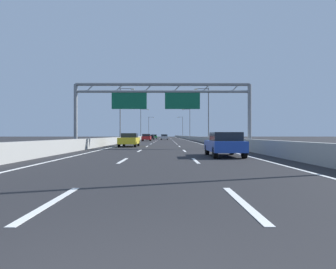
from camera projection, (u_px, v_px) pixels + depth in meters
The scene contains 55 objects.
ground_plane at pixel (165, 139), 102.07m from camera, with size 260.00×260.00×0.00m, color #262628.
lane_dash_left_0 at pixel (52, 203), 5.56m from camera, with size 0.16×3.00×0.01m, color white.
lane_dash_left_1 at pixel (123, 161), 14.56m from camera, with size 0.16×3.00×0.01m, color white.
lane_dash_left_2 at pixel (139, 151), 23.56m from camera, with size 0.16×3.00×0.01m, color white.
lane_dash_left_3 at pixel (147, 146), 32.56m from camera, with size 0.16×3.00×0.01m, color white.
lane_dash_left_4 at pixel (151, 144), 41.56m from camera, with size 0.16×3.00×0.01m, color white.
lane_dash_left_5 at pixel (154, 142), 50.56m from camera, with size 0.16×3.00×0.01m, color white.
lane_dash_left_6 at pixel (156, 141), 59.56m from camera, with size 0.16×3.00×0.01m, color white.
lane_dash_left_7 at pixel (157, 140), 68.56m from camera, with size 0.16×3.00×0.01m, color white.
lane_dash_left_8 at pixel (158, 140), 77.56m from camera, with size 0.16×3.00×0.01m, color white.
lane_dash_left_9 at pixel (159, 139), 86.56m from camera, with size 0.16×3.00×0.01m, color white.
lane_dash_left_10 at pixel (160, 139), 95.56m from camera, with size 0.16×3.00×0.01m, color white.
lane_dash_left_11 at pixel (160, 138), 104.56m from camera, with size 0.16×3.00×0.01m, color white.
lane_dash_left_12 at pixel (161, 138), 113.56m from camera, with size 0.16×3.00×0.01m, color white.
lane_dash_left_13 at pixel (161, 138), 122.56m from camera, with size 0.16×3.00×0.01m, color white.
lane_dash_left_14 at pixel (162, 138), 131.56m from camera, with size 0.16×3.00×0.01m, color white.
lane_dash_left_15 at pixel (162, 138), 140.56m from camera, with size 0.16×3.00×0.01m, color white.
lane_dash_left_16 at pixel (162, 137), 149.56m from camera, with size 0.16×3.00×0.01m, color white.
lane_dash_left_17 at pixel (162, 137), 158.56m from camera, with size 0.16×3.00×0.01m, color white.
lane_dash_right_0 at pixel (242, 202), 5.58m from camera, with size 0.16×3.00×0.01m, color white.
lane_dash_right_1 at pixel (195, 161), 14.58m from camera, with size 0.16×3.00×0.01m, color white.
lane_dash_right_2 at pixel (184, 151), 23.58m from camera, with size 0.16×3.00×0.01m, color white.
lane_dash_right_3 at pixel (179, 146), 32.58m from camera, with size 0.16×3.00×0.01m, color white.
lane_dash_right_4 at pixel (177, 144), 41.58m from camera, with size 0.16×3.00×0.01m, color white.
lane_dash_right_5 at pixel (175, 142), 50.58m from camera, with size 0.16×3.00×0.01m, color white.
lane_dash_right_6 at pixel (174, 141), 59.58m from camera, with size 0.16×3.00×0.01m, color white.
lane_dash_right_7 at pixel (173, 140), 68.58m from camera, with size 0.16×3.00×0.01m, color white.
lane_dash_right_8 at pixel (172, 140), 77.58m from camera, with size 0.16×3.00×0.01m, color white.
lane_dash_right_9 at pixel (171, 139), 86.58m from camera, with size 0.16×3.00×0.01m, color white.
lane_dash_right_10 at pixel (171, 139), 95.58m from camera, with size 0.16×3.00×0.01m, color white.
lane_dash_right_11 at pixel (171, 138), 104.58m from camera, with size 0.16×3.00×0.01m, color white.
lane_dash_right_12 at pixel (170, 138), 113.58m from camera, with size 0.16×3.00×0.01m, color white.
lane_dash_right_13 at pixel (170, 138), 122.58m from camera, with size 0.16×3.00×0.01m, color white.
lane_dash_right_14 at pixel (170, 138), 131.58m from camera, with size 0.16×3.00×0.01m, color white.
lane_dash_right_15 at pixel (169, 138), 140.57m from camera, with size 0.16×3.00×0.01m, color white.
lane_dash_right_16 at pixel (169, 137), 149.57m from camera, with size 0.16×3.00×0.01m, color white.
lane_dash_right_17 at pixel (169, 137), 158.57m from camera, with size 0.16×3.00×0.01m, color white.
edge_line_left at pixel (148, 139), 90.04m from camera, with size 0.16×176.00×0.01m, color white.
edge_line_right at pixel (182, 139), 90.09m from camera, with size 0.16×176.00×0.01m, color white.
barrier_left at pixel (147, 137), 112.03m from camera, with size 0.45×220.00×0.95m.
barrier_right at pixel (184, 137), 112.10m from camera, with size 0.45×220.00×0.95m.
sign_gantry at pixel (161, 98), 28.64m from camera, with size 17.27×0.36×6.36m.
streetlamp_left_mid at pixel (122, 111), 51.31m from camera, with size 2.58×0.28×9.50m.
streetlamp_right_mid at pixel (207, 111), 51.39m from camera, with size 2.58×0.28×9.50m.
streetlamp_left_far at pixel (142, 122), 92.41m from camera, with size 2.58×0.28×9.50m.
streetlamp_right_far at pixel (189, 122), 92.49m from camera, with size 2.58×0.28×9.50m.
streetlamp_left_distant at pixel (149, 126), 133.51m from camera, with size 2.58×0.28×9.50m.
streetlamp_right_distant at pixel (182, 126), 133.59m from camera, with size 2.58×0.28×9.50m.
yellow_car at pixel (129, 140), 32.39m from camera, with size 1.90×4.65×1.47m.
black_car at pixel (151, 137), 78.63m from camera, with size 1.74×4.55×1.36m.
orange_car at pixel (165, 136), 141.33m from camera, with size 1.84×4.32×1.53m.
blue_car at pixel (224, 144), 17.48m from camera, with size 1.82×4.22×1.44m.
red_car at pixel (146, 137), 62.03m from camera, with size 1.84×4.40×1.48m.
green_car at pixel (154, 136), 99.89m from camera, with size 1.81×4.15×1.42m.
silver_car at pixel (164, 137), 77.32m from camera, with size 1.84×4.26×1.43m.
Camera 1 is at (0.36, -2.07, 1.28)m, focal length 31.55 mm.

